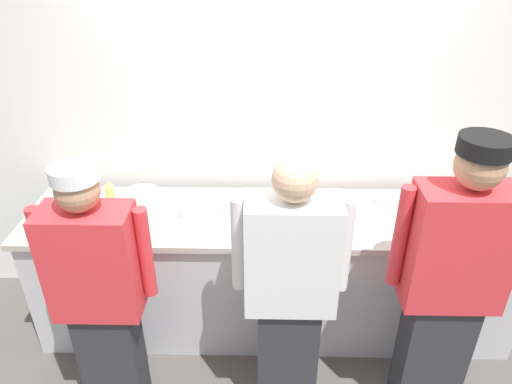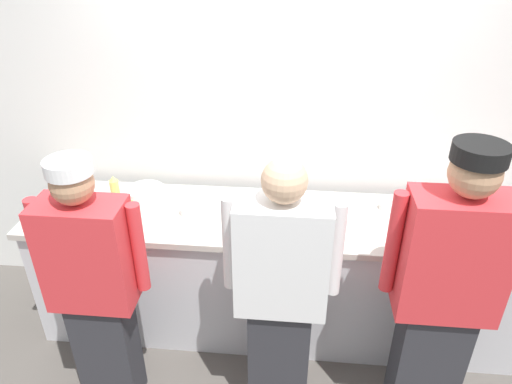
# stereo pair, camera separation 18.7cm
# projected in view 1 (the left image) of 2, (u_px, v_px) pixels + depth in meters

# --- Properties ---
(ground_plane) EXTENTS (9.00, 9.00, 0.00)m
(ground_plane) POSITION_uv_depth(u_px,v_px,m) (273.00, 362.00, 3.12)
(ground_plane) COLOR #514C47
(wall_back) EXTENTS (4.99, 0.10, 2.92)m
(wall_back) POSITION_uv_depth(u_px,v_px,m) (276.00, 107.00, 3.14)
(wall_back) COLOR white
(wall_back) RESTS_ON ground
(prep_counter) EXTENTS (3.18, 0.71, 0.91)m
(prep_counter) POSITION_uv_depth(u_px,v_px,m) (274.00, 272.00, 3.22)
(prep_counter) COLOR silver
(prep_counter) RESTS_ON ground
(chef_near_left) EXTENTS (0.58, 0.24, 1.60)m
(chef_near_left) POSITION_uv_depth(u_px,v_px,m) (100.00, 295.00, 2.44)
(chef_near_left) COLOR #2D2D33
(chef_near_left) RESTS_ON ground
(chef_center) EXTENTS (0.60, 0.24, 1.63)m
(chef_center) POSITION_uv_depth(u_px,v_px,m) (290.00, 292.00, 2.44)
(chef_center) COLOR #2D2D33
(chef_center) RESTS_ON ground
(chef_far_right) EXTENTS (0.62, 0.24, 1.74)m
(chef_far_right) POSITION_uv_depth(u_px,v_px,m) (449.00, 284.00, 2.39)
(chef_far_right) COLOR #2D2D33
(chef_far_right) RESTS_ON ground
(plate_stack_front) EXTENTS (0.24, 0.24, 0.08)m
(plate_stack_front) POSITION_uv_depth(u_px,v_px,m) (345.00, 212.00, 2.95)
(plate_stack_front) COLOR white
(plate_stack_front) RESTS_ON prep_counter
(plate_stack_rear) EXTENTS (0.24, 0.24, 0.10)m
(plate_stack_rear) POSITION_uv_depth(u_px,v_px,m) (142.00, 199.00, 3.08)
(plate_stack_rear) COLOR white
(plate_stack_rear) RESTS_ON prep_counter
(mixing_bowl_steel) EXTENTS (0.32, 0.32, 0.13)m
(mixing_bowl_steel) POSITION_uv_depth(u_px,v_px,m) (282.00, 211.00, 2.92)
(mixing_bowl_steel) COLOR #B7BABF
(mixing_bowl_steel) RESTS_ON prep_counter
(sheet_tray) EXTENTS (0.54, 0.35, 0.02)m
(sheet_tray) POSITION_uv_depth(u_px,v_px,m) (446.00, 216.00, 2.96)
(sheet_tray) COLOR #B7BABF
(sheet_tray) RESTS_ON prep_counter
(squeeze_bottle_primary) EXTENTS (0.06, 0.06, 0.21)m
(squeeze_bottle_primary) POSITION_uv_depth(u_px,v_px,m) (111.00, 196.00, 3.01)
(squeeze_bottle_primary) COLOR #E5E066
(squeeze_bottle_primary) RESTS_ON prep_counter
(squeeze_bottle_secondary) EXTENTS (0.06, 0.06, 0.20)m
(squeeze_bottle_secondary) POSITION_uv_depth(u_px,v_px,m) (130.00, 217.00, 2.80)
(squeeze_bottle_secondary) COLOR #56A333
(squeeze_bottle_secondary) RESTS_ON prep_counter
(squeeze_bottle_spare) EXTENTS (0.05, 0.05, 0.18)m
(squeeze_bottle_spare) POSITION_uv_depth(u_px,v_px,m) (45.00, 215.00, 2.84)
(squeeze_bottle_spare) COLOR #56A333
(squeeze_bottle_spare) RESTS_ON prep_counter
(ramekin_orange_sauce) EXTENTS (0.08, 0.08, 0.04)m
(ramekin_orange_sauce) POSITION_uv_depth(u_px,v_px,m) (227.00, 211.00, 3.00)
(ramekin_orange_sauce) COLOR white
(ramekin_orange_sauce) RESTS_ON prep_counter
(ramekin_red_sauce) EXTENTS (0.09, 0.09, 0.05)m
(ramekin_red_sauce) POSITION_uv_depth(u_px,v_px,m) (186.00, 213.00, 2.97)
(ramekin_red_sauce) COLOR white
(ramekin_red_sauce) RESTS_ON prep_counter
(ramekin_yellow_sauce) EXTENTS (0.09, 0.09, 0.04)m
(ramekin_yellow_sauce) POSITION_uv_depth(u_px,v_px,m) (73.00, 201.00, 3.11)
(ramekin_yellow_sauce) COLOR white
(ramekin_yellow_sauce) RESTS_ON prep_counter
(ramekin_green_sauce) EXTENTS (0.08, 0.08, 0.04)m
(ramekin_green_sauce) POSITION_uv_depth(u_px,v_px,m) (382.00, 201.00, 3.11)
(ramekin_green_sauce) COLOR white
(ramekin_green_sauce) RESTS_ON prep_counter
(deli_cup) EXTENTS (0.09, 0.09, 0.09)m
(deli_cup) POSITION_uv_depth(u_px,v_px,m) (85.00, 223.00, 2.83)
(deli_cup) COLOR white
(deli_cup) RESTS_ON prep_counter
(chefs_knife) EXTENTS (0.27, 0.03, 0.02)m
(chefs_knife) POSITION_uv_depth(u_px,v_px,m) (107.00, 214.00, 3.00)
(chefs_knife) COLOR #B7BABF
(chefs_knife) RESTS_ON prep_counter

